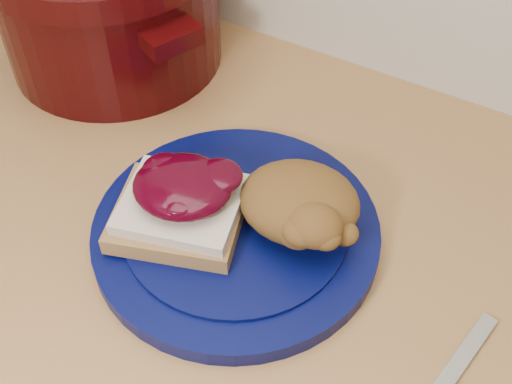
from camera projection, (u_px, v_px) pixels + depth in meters
The scene contains 4 objects.
plate at pixel (236, 231), 0.60m from camera, with size 0.27×0.27×0.02m, color #04083B.
sandwich at pixel (181, 202), 0.58m from camera, with size 0.14×0.13×0.06m.
stuffing_mound at pixel (299, 202), 0.57m from camera, with size 0.11×0.09×0.05m, color brown.
dutch_oven at pixel (109, 0), 0.75m from camera, with size 0.35×0.35×0.17m.
Camera 1 is at (0.17, 1.17, 1.38)m, focal length 45.00 mm.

